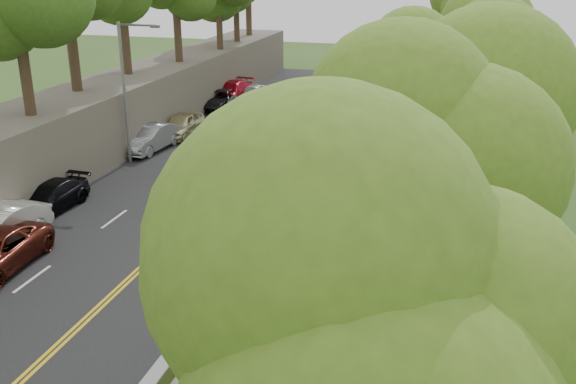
# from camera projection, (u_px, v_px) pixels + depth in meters

# --- Properties ---
(ground) EXTENTS (140.00, 140.00, 0.00)m
(ground) POSITION_uv_depth(u_px,v_px,m) (213.00, 306.00, 22.12)
(ground) COLOR #33511E
(ground) RESTS_ON ground
(road) EXTENTS (11.20, 66.00, 0.04)m
(road) POSITION_uv_depth(u_px,v_px,m) (222.00, 164.00, 37.02)
(road) COLOR black
(road) RESTS_ON ground
(sidewalk) EXTENTS (4.20, 66.00, 0.05)m
(sidewalk) POSITION_uv_depth(u_px,v_px,m) (358.00, 176.00, 35.04)
(sidewalk) COLOR gray
(sidewalk) RESTS_ON ground
(jersey_barrier) EXTENTS (0.42, 66.00, 0.60)m
(jersey_barrier) POSITION_uv_depth(u_px,v_px,m) (317.00, 168.00, 35.52)
(jersey_barrier) COLOR #95D628
(jersey_barrier) RESTS_ON ground
(rock_embankment) EXTENTS (5.00, 66.00, 4.00)m
(rock_embankment) POSITION_uv_depth(u_px,v_px,m) (94.00, 122.00, 38.35)
(rock_embankment) COLOR #595147
(rock_embankment) RESTS_ON ground
(chainlink_fence) EXTENTS (0.04, 66.00, 2.00)m
(chainlink_fence) POSITION_uv_depth(u_px,v_px,m) (398.00, 162.00, 34.18)
(chainlink_fence) COLOR slate
(chainlink_fence) RESTS_ON ground
(trees_fenceside) EXTENTS (7.00, 66.00, 14.00)m
(trees_fenceside) POSITION_uv_depth(u_px,v_px,m) (453.00, 50.00, 31.51)
(trees_fenceside) COLOR olive
(trees_fenceside) RESTS_ON ground
(streetlight) EXTENTS (2.52, 0.22, 8.00)m
(streetlight) POSITION_uv_depth(u_px,v_px,m) (127.00, 84.00, 35.77)
(streetlight) COLOR gray
(streetlight) RESTS_ON ground
(signpost) EXTENTS (0.62, 0.09, 3.10)m
(signpost) POSITION_uv_depth(u_px,v_px,m) (205.00, 303.00, 18.45)
(signpost) COLOR gray
(signpost) RESTS_ON sidewalk
(construction_barrel) EXTENTS (0.54, 0.54, 0.89)m
(construction_barrel) POSITION_uv_depth(u_px,v_px,m) (405.00, 123.00, 44.34)
(construction_barrel) COLOR #ED4200
(construction_barrel) RESTS_ON sidewalk
(car_3) EXTENTS (2.07, 4.63, 1.32)m
(car_3) POSITION_uv_depth(u_px,v_px,m) (50.00, 197.00, 30.09)
(car_3) COLOR black
(car_3) RESTS_ON road
(car_4) EXTENTS (1.82, 4.51, 1.54)m
(car_4) POSITION_uv_depth(u_px,v_px,m) (182.00, 125.00, 42.53)
(car_4) COLOR #C7BC8A
(car_4) RESTS_ON road
(car_5) EXTENTS (2.17, 4.96, 1.58)m
(car_5) POSITION_uv_depth(u_px,v_px,m) (151.00, 138.00, 39.37)
(car_5) COLOR #999C9F
(car_5) RESTS_ON road
(car_6) EXTENTS (2.87, 5.34, 1.42)m
(car_6) POSITION_uv_depth(u_px,v_px,m) (220.00, 100.00, 50.15)
(car_6) COLOR black
(car_6) RESTS_ON road
(car_7) EXTENTS (2.85, 5.96, 1.68)m
(car_7) POSITION_uv_depth(u_px,v_px,m) (231.00, 92.00, 52.24)
(car_7) COLOR #9F0B1B
(car_7) RESTS_ON road
(car_8) EXTENTS (1.63, 3.98, 1.35)m
(car_8) POSITION_uv_depth(u_px,v_px,m) (253.00, 93.00, 52.74)
(car_8) COLOR silver
(car_8) RESTS_ON road
(painter_0) EXTENTS (0.54, 0.78, 1.52)m
(painter_0) POSITION_uv_depth(u_px,v_px,m) (242.00, 275.00, 22.56)
(painter_0) COLOR yellow
(painter_0) RESTS_ON sidewalk
(painter_1) EXTENTS (0.42, 0.61, 1.61)m
(painter_1) POSITION_uv_depth(u_px,v_px,m) (261.00, 276.00, 22.37)
(painter_1) COLOR beige
(painter_1) RESTS_ON sidewalk
(painter_2) EXTENTS (0.75, 0.93, 1.81)m
(painter_2) POSITION_uv_depth(u_px,v_px,m) (288.00, 234.00, 25.49)
(painter_2) COLOR black
(painter_2) RESTS_ON sidewalk
(painter_3) EXTENTS (0.82, 1.11, 1.54)m
(painter_3) POSITION_uv_depth(u_px,v_px,m) (317.00, 193.00, 30.33)
(painter_3) COLOR brown
(painter_3) RESTS_ON sidewalk
(person_far) EXTENTS (1.07, 0.60, 1.72)m
(person_far) POSITION_uv_depth(u_px,v_px,m) (407.00, 120.00, 43.32)
(person_far) COLOR black
(person_far) RESTS_ON sidewalk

